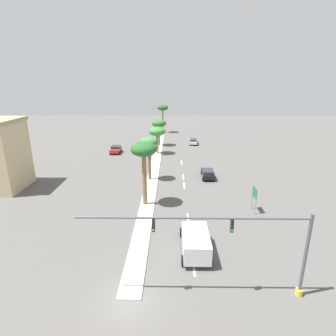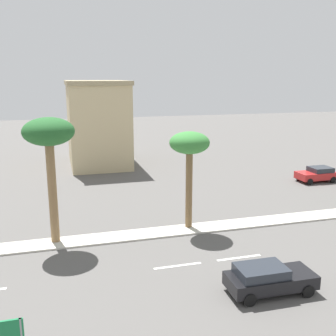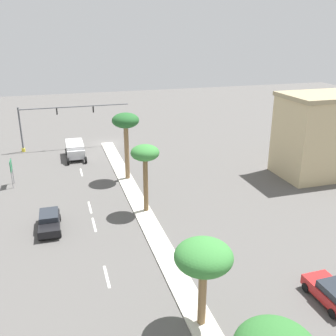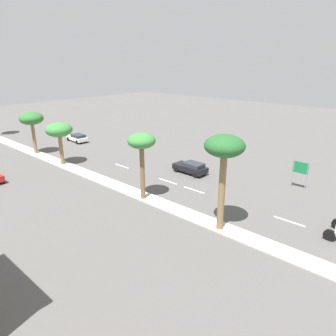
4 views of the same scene
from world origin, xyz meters
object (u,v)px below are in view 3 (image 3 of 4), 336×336
(commercial_building, at_px, (324,135))
(box_truck, at_px, (75,150))
(palm_tree_trailing, at_px, (145,156))
(directional_road_sign, at_px, (11,168))
(sedan_red_center, at_px, (333,292))
(palm_tree_center, at_px, (126,124))
(sedan_black_front, at_px, (49,221))
(traffic_signal_gantry, at_px, (49,121))
(palm_tree_rear, at_px, (204,258))

(commercial_building, relative_size, box_truck, 1.85)
(commercial_building, height_order, palm_tree_trailing, commercial_building)
(directional_road_sign, height_order, sedan_red_center, directional_road_sign)
(palm_tree_center, bearing_deg, palm_tree_trailing, 90.64)
(sedan_black_front, bearing_deg, traffic_signal_gantry, -91.08)
(traffic_signal_gantry, bearing_deg, box_truck, 121.39)
(directional_road_sign, xyz_separation_m, palm_tree_trailing, (-13.26, 10.81, 3.62))
(commercial_building, relative_size, palm_tree_center, 1.35)
(directional_road_sign, height_order, sedan_black_front, directional_road_sign)
(palm_tree_rear, relative_size, sedan_black_front, 1.28)
(palm_tree_center, relative_size, sedan_red_center, 2.04)
(sedan_black_front, bearing_deg, palm_tree_center, -132.15)
(commercial_building, relative_size, sedan_black_front, 2.43)
(commercial_building, bearing_deg, palm_tree_trailing, 9.39)
(traffic_signal_gantry, distance_m, directional_road_sign, 14.38)
(traffic_signal_gantry, xyz_separation_m, commercial_building, (-32.04, 20.49, 0.72))
(palm_tree_rear, bearing_deg, traffic_signal_gantry, -78.25)
(commercial_building, xyz_separation_m, box_truck, (28.84, -15.25, -3.85))
(traffic_signal_gantry, distance_m, box_truck, 6.89)
(directional_road_sign, relative_size, palm_tree_center, 0.39)
(commercial_building, height_order, palm_tree_rear, commercial_building)
(directional_road_sign, height_order, palm_tree_trailing, palm_tree_trailing)
(sedan_black_front, bearing_deg, sedan_red_center, 138.76)
(traffic_signal_gantry, distance_m, commercial_building, 38.04)
(directional_road_sign, distance_m, palm_tree_trailing, 17.49)
(palm_tree_trailing, xyz_separation_m, sedan_black_front, (9.29, 1.04, -5.06))
(traffic_signal_gantry, relative_size, box_truck, 2.77)
(traffic_signal_gantry, xyz_separation_m, box_truck, (-3.20, 5.24, -3.13))
(traffic_signal_gantry, relative_size, directional_road_sign, 5.23)
(directional_road_sign, distance_m, sedan_red_center, 35.29)
(directional_road_sign, distance_m, box_truck, 11.31)
(commercial_building, relative_size, palm_tree_trailing, 1.59)
(traffic_signal_gantry, relative_size, palm_tree_trailing, 2.39)
(palm_tree_center, xyz_separation_m, palm_tree_rear, (0.30, 25.24, -2.14))
(sedan_black_front, xyz_separation_m, box_truck, (-3.67, -20.13, 0.42))
(traffic_signal_gantry, bearing_deg, sedan_black_front, 88.92)
(directional_road_sign, height_order, palm_tree_center, palm_tree_center)
(commercial_building, bearing_deg, palm_tree_rear, 40.20)
(traffic_signal_gantry, bearing_deg, commercial_building, 147.40)
(commercial_building, distance_m, sedan_black_front, 33.16)
(commercial_building, distance_m, palm_tree_center, 23.98)
(directional_road_sign, height_order, palm_tree_rear, palm_tree_rear)
(palm_tree_center, relative_size, palm_tree_trailing, 1.18)
(traffic_signal_gantry, xyz_separation_m, sedan_black_front, (0.48, 25.37, -3.55))
(sedan_black_front, height_order, box_truck, box_truck)
(directional_road_sign, height_order, commercial_building, commercial_building)
(directional_road_sign, xyz_separation_m, sedan_red_center, (-21.94, 27.60, -1.43))
(palm_tree_center, xyz_separation_m, box_truck, (5.51, -9.98, -5.67))
(sedan_black_front, bearing_deg, box_truck, -100.34)
(traffic_signal_gantry, height_order, box_truck, traffic_signal_gantry)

